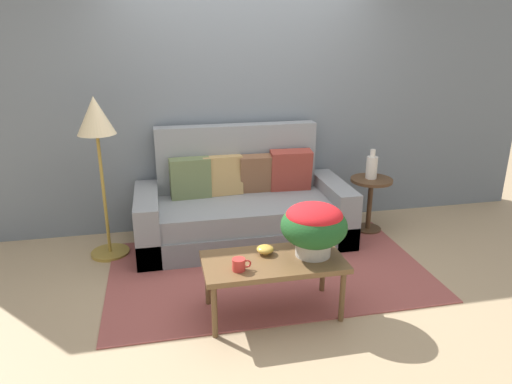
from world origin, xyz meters
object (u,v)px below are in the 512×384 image
object	(u,v)px
coffee_mug	(239,265)
potted_plant	(314,225)
floor_lamp	(97,132)
side_table	(370,195)
coffee_table	(273,265)
snack_bowl	(265,249)
table_vase	(372,167)
couch	(243,208)

from	to	relation	value
coffee_mug	potted_plant	bearing A→B (deg)	11.84
floor_lamp	coffee_mug	xyz separation A→B (m)	(0.99, -1.35, -0.68)
floor_lamp	coffee_mug	size ratio (longest dim) A/B	11.00
side_table	floor_lamp	distance (m)	2.70
coffee_table	snack_bowl	bearing A→B (deg)	110.99
table_vase	coffee_table	bearing A→B (deg)	-136.19
coffee_mug	table_vase	size ratio (longest dim) A/B	0.44
coffee_mug	snack_bowl	bearing A→B (deg)	41.61
table_vase	snack_bowl	bearing A→B (deg)	-139.26
couch	potted_plant	distance (m)	1.39
side_table	snack_bowl	bearing A→B (deg)	-139.73
potted_plant	table_vase	bearing A→B (deg)	50.71
table_vase	floor_lamp	bearing A→B (deg)	-179.21
side_table	coffee_mug	bearing A→B (deg)	-139.54
coffee_table	potted_plant	bearing A→B (deg)	2.69
table_vase	side_table	bearing A→B (deg)	-81.10
couch	coffee_mug	size ratio (longest dim) A/B	15.34
couch	floor_lamp	xyz separation A→B (m)	(-1.27, -0.09, 0.83)
couch	potted_plant	world-z (taller)	couch
side_table	coffee_mug	distance (m)	2.11
coffee_table	side_table	xyz separation A→B (m)	(1.33, 1.26, -0.00)
coffee_table	floor_lamp	world-z (taller)	floor_lamp
potted_plant	snack_bowl	size ratio (longest dim) A/B	3.78
couch	coffee_table	xyz separation A→B (m)	(-0.02, -1.33, 0.06)
couch	side_table	world-z (taller)	couch
coffee_mug	table_vase	xyz separation A→B (m)	(1.60, 1.38, 0.21)
floor_lamp	side_table	bearing A→B (deg)	0.41
floor_lamp	table_vase	bearing A→B (deg)	0.79
side_table	potted_plant	size ratio (longest dim) A/B	1.18
snack_bowl	table_vase	size ratio (longest dim) A/B	0.42
potted_plant	snack_bowl	bearing A→B (deg)	165.89
snack_bowl	side_table	bearing A→B (deg)	40.27
couch	snack_bowl	xyz separation A→B (m)	(-0.06, -1.23, 0.14)
floor_lamp	coffee_table	bearing A→B (deg)	-44.73
side_table	coffee_mug	xyz separation A→B (m)	(-1.60, -1.36, 0.09)
side_table	floor_lamp	world-z (taller)	floor_lamp
coffee_mug	side_table	bearing A→B (deg)	40.46
floor_lamp	coffee_mug	world-z (taller)	floor_lamp
coffee_table	coffee_mug	distance (m)	0.30
coffee_table	snack_bowl	distance (m)	0.13
snack_bowl	coffee_table	bearing A→B (deg)	-69.01
snack_bowl	table_vase	bearing A→B (deg)	40.74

